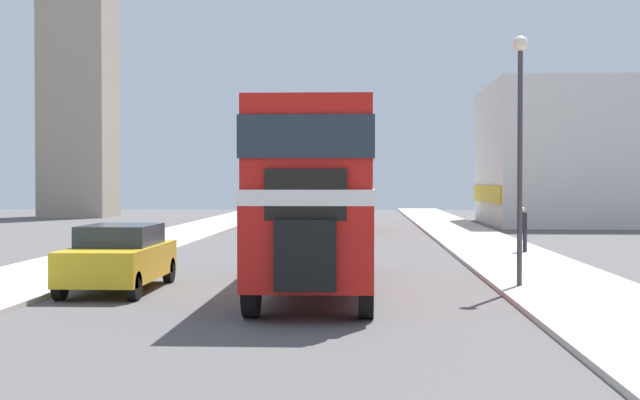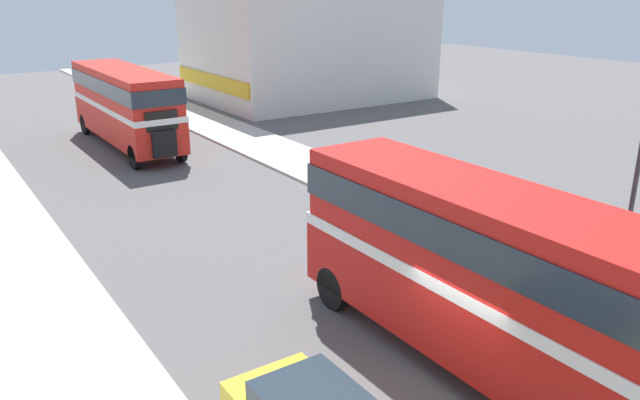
{
  "view_description": "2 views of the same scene",
  "coord_description": "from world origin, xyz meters",
  "px_view_note": "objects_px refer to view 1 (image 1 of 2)",
  "views": [
    {
      "loc": [
        1.88,
        -21.09,
        2.57
      ],
      "look_at": [
        0.87,
        0.03,
        2.13
      ],
      "focal_mm": 50.0,
      "sensor_mm": 36.0,
      "label": 1
    },
    {
      "loc": [
        -8.72,
        -7.63,
        8.08
      ],
      "look_at": [
        0.87,
        6.62,
        2.18
      ],
      "focal_mm": 35.0,
      "sensor_mm": 36.0,
      "label": 2
    }
  ],
  "objects_px": {
    "pedestrian_walking": "(522,227)",
    "street_lamp": "(520,122)",
    "double_decker_bus": "(320,185)",
    "car_parked_near": "(119,257)",
    "bus_distant": "(343,184)"
  },
  "relations": [
    {
      "from": "pedestrian_walking",
      "to": "street_lamp",
      "type": "bearing_deg",
      "value": -100.46
    },
    {
      "from": "double_decker_bus",
      "to": "street_lamp",
      "type": "distance_m",
      "value": 4.92
    },
    {
      "from": "car_parked_near",
      "to": "street_lamp",
      "type": "height_order",
      "value": "street_lamp"
    },
    {
      "from": "double_decker_bus",
      "to": "street_lamp",
      "type": "relative_size",
      "value": 1.88
    },
    {
      "from": "pedestrian_walking",
      "to": "street_lamp",
      "type": "xyz_separation_m",
      "value": [
        -1.86,
        -10.08,
        2.96
      ]
    },
    {
      "from": "car_parked_near",
      "to": "pedestrian_walking",
      "type": "distance_m",
      "value": 15.45
    },
    {
      "from": "pedestrian_walking",
      "to": "car_parked_near",
      "type": "bearing_deg",
      "value": -136.83
    },
    {
      "from": "double_decker_bus",
      "to": "street_lamp",
      "type": "height_order",
      "value": "street_lamp"
    },
    {
      "from": "double_decker_bus",
      "to": "bus_distant",
      "type": "relative_size",
      "value": 1.01
    },
    {
      "from": "bus_distant",
      "to": "street_lamp",
      "type": "xyz_separation_m",
      "value": [
        4.69,
        -24.8,
        1.52
      ]
    },
    {
      "from": "car_parked_near",
      "to": "double_decker_bus",
      "type": "bearing_deg",
      "value": 5.92
    },
    {
      "from": "double_decker_bus",
      "to": "car_parked_near",
      "type": "distance_m",
      "value": 5.02
    },
    {
      "from": "car_parked_near",
      "to": "pedestrian_walking",
      "type": "bearing_deg",
      "value": 43.17
    },
    {
      "from": "street_lamp",
      "to": "double_decker_bus",
      "type": "bearing_deg",
      "value": 179.98
    },
    {
      "from": "double_decker_bus",
      "to": "pedestrian_walking",
      "type": "xyz_separation_m",
      "value": [
        6.56,
        10.08,
        -1.49
      ]
    }
  ]
}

